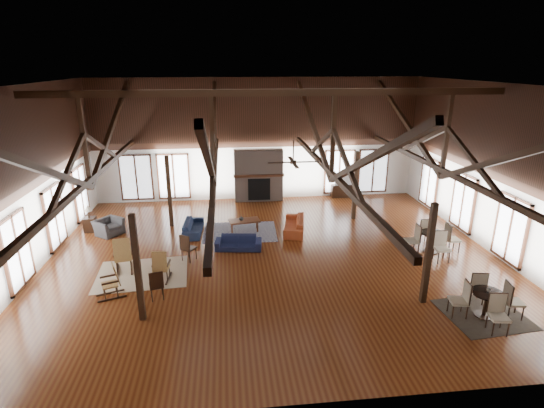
{
  "coord_description": "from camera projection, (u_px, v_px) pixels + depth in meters",
  "views": [
    {
      "loc": [
        -1.59,
        -13.83,
        6.68
      ],
      "look_at": [
        0.05,
        1.0,
        1.67
      ],
      "focal_mm": 28.0,
      "sensor_mm": 36.0,
      "label": 1
    }
  ],
  "objects": [
    {
      "name": "floor",
      "position": [
        274.0,
        256.0,
        15.32
      ],
      "size": [
        16.0,
        16.0,
        0.0
      ],
      "primitive_type": "plane",
      "color": "brown",
      "rests_on": "ground"
    },
    {
      "name": "ceiling",
      "position": [
        274.0,
        84.0,
        13.41
      ],
      "size": [
        16.0,
        14.0,
        0.02
      ],
      "primitive_type": "cube",
      "color": "black",
      "rests_on": "wall_back"
    },
    {
      "name": "wall_back",
      "position": [
        258.0,
        140.0,
        20.96
      ],
      "size": [
        16.0,
        0.02,
        6.0
      ],
      "primitive_type": "cube",
      "color": "silver",
      "rests_on": "floor"
    },
    {
      "name": "wall_front",
      "position": [
        317.0,
        273.0,
        7.77
      ],
      "size": [
        16.0,
        0.02,
        6.0
      ],
      "primitive_type": "cube",
      "color": "silver",
      "rests_on": "floor"
    },
    {
      "name": "wall_left",
      "position": [
        25.0,
        183.0,
        13.53
      ],
      "size": [
        0.02,
        14.0,
        6.0
      ],
      "primitive_type": "cube",
      "color": "silver",
      "rests_on": "floor"
    },
    {
      "name": "wall_right",
      "position": [
        495.0,
        170.0,
        15.2
      ],
      "size": [
        0.02,
        14.0,
        6.0
      ],
      "primitive_type": "cube",
      "color": "silver",
      "rests_on": "floor"
    },
    {
      "name": "roof_truss",
      "position": [
        274.0,
        146.0,
        14.04
      ],
      "size": [
        15.6,
        14.07,
        3.14
      ],
      "color": "black",
      "rests_on": "wall_back"
    },
    {
      "name": "post_grid",
      "position": [
        274.0,
        217.0,
        14.83
      ],
      "size": [
        8.16,
        7.16,
        3.05
      ],
      "color": "black",
      "rests_on": "floor"
    },
    {
      "name": "fireplace",
      "position": [
        258.0,
        175.0,
        21.19
      ],
      "size": [
        2.5,
        0.69,
        2.6
      ],
      "color": "#77655B",
      "rests_on": "floor"
    },
    {
      "name": "ceiling_fan",
      "position": [
        293.0,
        161.0,
        13.24
      ],
      "size": [
        1.6,
        1.6,
        0.75
      ],
      "color": "black",
      "rests_on": "roof_truss"
    },
    {
      "name": "sofa_navy_front",
      "position": [
        238.0,
        243.0,
        15.86
      ],
      "size": [
        1.8,
        0.88,
        0.5
      ],
      "primitive_type": "imported",
      "rotation": [
        0.0,
        0.0,
        -0.12
      ],
      "color": "#171E41",
      "rests_on": "floor"
    },
    {
      "name": "sofa_navy_left",
      "position": [
        193.0,
        227.0,
        17.34
      ],
      "size": [
        1.82,
        0.8,
        0.52
      ],
      "primitive_type": "imported",
      "rotation": [
        0.0,
        0.0,
        1.51
      ],
      "color": "#172340",
      "rests_on": "floor"
    },
    {
      "name": "sofa_orange",
      "position": [
        294.0,
        224.0,
        17.53
      ],
      "size": [
        2.12,
        1.17,
        0.59
      ],
      "primitive_type": "imported",
      "rotation": [
        0.0,
        0.0,
        -1.77
      ],
      "color": "#A2411F",
      "rests_on": "floor"
    },
    {
      "name": "coffee_table",
      "position": [
        244.0,
        221.0,
        17.53
      ],
      "size": [
        1.33,
        0.81,
        0.48
      ],
      "rotation": [
        0.0,
        0.0,
        0.16
      ],
      "color": "brown",
      "rests_on": "floor"
    },
    {
      "name": "vase",
      "position": [
        241.0,
        218.0,
        17.43
      ],
      "size": [
        0.25,
        0.25,
        0.2
      ],
      "primitive_type": "imported",
      "rotation": [
        0.0,
        0.0,
        -0.41
      ],
      "color": "#B2B2B2",
      "rests_on": "coffee_table"
    },
    {
      "name": "armchair",
      "position": [
        109.0,
        227.0,
        17.19
      ],
      "size": [
        1.29,
        1.32,
        0.65
      ],
      "primitive_type": "imported",
      "rotation": [
        0.0,
        0.0,
        0.92
      ],
      "color": "#333336",
      "rests_on": "floor"
    },
    {
      "name": "side_table_lamp",
      "position": [
        90.0,
        221.0,
        17.47
      ],
      "size": [
        0.45,
        0.45,
        1.15
      ],
      "color": "black",
      "rests_on": "floor"
    },
    {
      "name": "rocking_chair_a",
      "position": [
        123.0,
        256.0,
        14.03
      ],
      "size": [
        0.7,
        1.04,
        1.23
      ],
      "rotation": [
        0.0,
        0.0,
        0.22
      ],
      "color": "#A4833E",
      "rests_on": "floor"
    },
    {
      "name": "rocking_chair_b",
      "position": [
        161.0,
        267.0,
        13.47
      ],
      "size": [
        0.51,
        0.85,
        1.05
      ],
      "rotation": [
        0.0,
        0.0,
        -0.09
      ],
      "color": "#A4833E",
      "rests_on": "floor"
    },
    {
      "name": "rocking_chair_c",
      "position": [
        113.0,
        281.0,
        12.6
      ],
      "size": [
        0.91,
        0.69,
        1.05
      ],
      "rotation": [
        0.0,
        0.0,
        1.93
      ],
      "color": "#A4833E",
      "rests_on": "floor"
    },
    {
      "name": "side_chair_a",
      "position": [
        187.0,
        246.0,
        14.78
      ],
      "size": [
        0.59,
        0.59,
        1.01
      ],
      "rotation": [
        0.0,
        0.0,
        -0.61
      ],
      "color": "black",
      "rests_on": "floor"
    },
    {
      "name": "side_chair_b",
      "position": [
        156.0,
        283.0,
        12.36
      ],
      "size": [
        0.48,
        0.48,
        0.95
      ],
      "rotation": [
        0.0,
        0.0,
        0.24
      ],
      "color": "black",
      "rests_on": "floor"
    },
    {
      "name": "cafe_table_near",
      "position": [
        486.0,
        300.0,
        11.57
      ],
      "size": [
        2.01,
        2.01,
        1.03
      ],
      "rotation": [
        0.0,
        0.0,
        -0.15
      ],
      "color": "black",
      "rests_on": "floor"
    },
    {
      "name": "cafe_table_far",
      "position": [
        432.0,
        239.0,
        15.52
      ],
      "size": [
        2.05,
        2.05,
        1.07
      ],
      "rotation": [
        0.0,
        0.0,
        -0.02
      ],
      "color": "black",
      "rests_on": "floor"
    },
    {
      "name": "cup_near",
      "position": [
        489.0,
        290.0,
        11.53
      ],
      "size": [
        0.12,
        0.12,
        0.09
      ],
      "primitive_type": "imported",
      "rotation": [
        0.0,
        0.0,
        -0.1
      ],
      "color": "#B2B2B2",
      "rests_on": "cafe_table_near"
    },
    {
      "name": "cup_far",
      "position": [
        434.0,
        231.0,
        15.49
      ],
      "size": [
        0.14,
        0.14,
        0.1
      ],
      "primitive_type": "imported",
      "rotation": [
        0.0,
        0.0,
        -0.06
      ],
      "color": "#B2B2B2",
      "rests_on": "cafe_table_far"
    },
    {
      "name": "tv_console",
      "position": [
        343.0,
        190.0,
        22.04
      ],
      "size": [
        1.31,
        0.49,
        0.66
      ],
      "primitive_type": "cube",
      "color": "black",
      "rests_on": "floor"
    },
    {
      "name": "television",
      "position": [
        344.0,
        179.0,
        21.84
      ],
      "size": [
        1.0,
        0.2,
        0.57
      ],
      "primitive_type": "imported",
      "rotation": [
        0.0,
        0.0,
        0.07
      ],
      "color": "#B2B2B2",
      "rests_on": "tv_console"
    },
    {
      "name": "rug_tan",
      "position": [
        142.0,
        274.0,
        14.05
      ],
      "size": [
        3.05,
        2.47,
        0.01
      ],
      "primitive_type": "cube",
      "rotation": [
        0.0,
        0.0,
        0.07
      ],
      "color": "tan",
      "rests_on": "floor"
    },
    {
      "name": "rug_navy",
      "position": [
        240.0,
        232.0,
        17.52
      ],
      "size": [
        3.06,
        2.35,
        0.01
      ],
      "primitive_type": "cube",
      "rotation": [
        0.0,
        0.0,
        -0.04
      ],
      "color": "#1A214A",
      "rests_on": "floor"
    },
    {
      "name": "rug_dark",
      "position": [
        484.0,
        314.0,
        11.8
      ],
      "size": [
        2.29,
        2.12,
        0.01
      ],
      "primitive_type": "cube",
      "rotation": [
        0.0,
        0.0,
        0.09
      ],
      "color": "black",
      "rests_on": "floor"
    }
  ]
}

